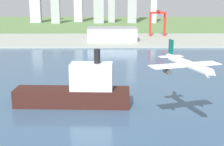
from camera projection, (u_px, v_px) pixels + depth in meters
name	position (u px, v px, depth m)	size (l,w,h in m)	color
ground_plane	(121.00, 69.00, 301.63)	(2400.00, 2400.00, 0.00)	#5C7F46
water_bay	(125.00, 87.00, 243.32)	(840.00, 360.00, 0.15)	#385675
industrial_pier	(116.00, 40.00, 485.95)	(840.00, 140.00, 2.50)	#9CA195
airplane_landing	(188.00, 65.00, 154.76)	(36.57, 42.82, 13.87)	white
cargo_ship	(78.00, 90.00, 200.19)	(71.55, 19.07, 35.70)	#381914
port_crane_red	(158.00, 18.00, 512.93)	(25.55, 36.95, 40.89)	red
warehouse_main	(112.00, 34.00, 462.46)	(70.53, 33.58, 19.56)	silver
distant_skyline	(90.00, 0.00, 787.92)	(306.66, 71.64, 153.68)	#B4B2C1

